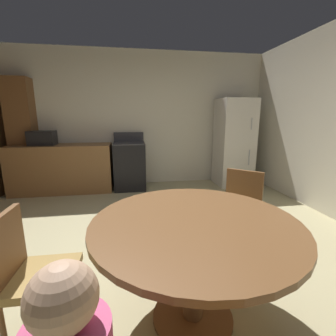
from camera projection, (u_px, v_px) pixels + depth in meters
name	position (u px, v px, depth m)	size (l,w,h in m)	color
ground_plane	(157.00, 259.00, 2.36)	(14.00, 14.00, 0.00)	tan
wall_back	(141.00, 120.00, 4.85)	(5.45, 0.12, 2.70)	silver
kitchen_counter	(63.00, 168.00, 4.43)	(1.82, 0.60, 0.90)	olive
pantry_column	(24.00, 136.00, 4.36)	(0.44, 0.36, 2.10)	brown
oven_range	(130.00, 165.00, 4.62)	(0.60, 0.60, 1.10)	black
refrigerator	(234.00, 143.00, 4.81)	(0.68, 0.68, 1.76)	silver
microwave	(42.00, 138.00, 4.26)	(0.44, 0.32, 0.26)	black
dining_table	(195.00, 241.00, 1.55)	(1.35, 1.35, 0.76)	brown
chair_northeast	(240.00, 207.00, 2.41)	(0.57, 0.57, 0.87)	brown
chair_west	(30.00, 270.00, 1.42)	(0.41, 0.41, 0.87)	brown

